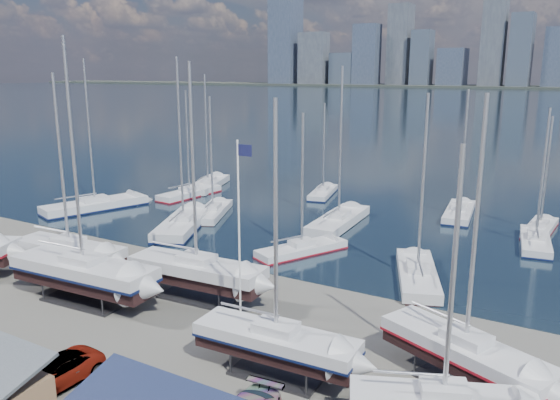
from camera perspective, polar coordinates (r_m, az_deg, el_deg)
The scene contains 21 objects.
ground at distance 39.41m, azimuth -13.57°, elevation -11.06°, with size 1400.00×1400.00×0.00m, color #605E59.
water at distance 336.98m, azimuth 26.05°, elevation 9.20°, with size 1400.00×600.00×0.40m, color #1A2E3B.
sailboat_cradle_2 at distance 46.61m, azimuth -21.16°, elevation -5.03°, with size 9.91×3.32×15.94m.
sailboat_cradle_3 at distance 41.17m, azimuth -19.83°, elevation -7.14°, with size 11.59×3.88×18.26m.
sailboat_cradle_4 at distance 39.71m, azimuth -8.68°, elevation -7.35°, with size 10.39×3.49×16.66m.
sailboat_cradle_5 at distance 29.88m, azimuth -0.42°, elevation -14.63°, with size 9.18×2.92×14.78m.
sailboat_cradle_6 at distance 30.37m, azimuth 18.77°, elevation -14.88°, with size 9.54×6.04×15.05m.
sailboat_moored_0 at distance 68.19m, azimuth -18.73°, elevation -0.74°, with size 7.24×12.65×18.25m.
sailboat_moored_1 at distance 72.42m, azimuth -9.43°, elevation 0.58°, with size 3.63×9.81×14.33m.
sailboat_moored_2 at distance 77.36m, azimuth -7.53°, elevation 1.47°, with size 6.28×11.28×16.42m.
sailboat_moored_3 at distance 57.95m, azimuth -10.03°, elevation -2.64°, with size 8.07×12.56×18.27m.
sailboat_moored_4 at distance 62.49m, azimuth -7.02°, elevation -1.36°, with size 6.01×9.55×14.00m.
sailboat_moored_5 at distance 72.21m, azimuth 4.52°, elevation 0.68°, with size 4.25×8.79×12.66m.
sailboat_moored_6 at distance 49.27m, azimuth 2.29°, elevation -5.30°, with size 6.09×9.01×13.18m.
sailboat_moored_7 at distance 58.43m, azimuth 6.15°, elevation -2.36°, with size 3.92×11.66×17.34m.
sailboat_moored_8 at distance 64.99m, azimuth 18.21°, elevation -1.38°, with size 3.91×10.17×14.83m.
sailboat_moored_9 at distance 44.52m, azimuth 14.15°, elevation -7.76°, with size 6.16×10.39×15.16m.
sailboat_moored_10 at distance 56.74m, azimuth 25.12°, elevation -4.07°, with size 3.69×9.27×13.47m.
sailboat_moored_11 at distance 61.77m, azimuth 25.53°, elevation -2.77°, with size 2.94×8.38×12.30m.
car_c at distance 31.91m, azimuth -22.70°, elevation -16.40°, with size 2.46×5.33×1.48m, color gray.
flagpole at distance 33.98m, azimuth -4.20°, elevation -2.27°, with size 1.06×0.12×11.99m.
Camera 1 is at (25.31, -35.64, 15.99)m, focal length 35.00 mm.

